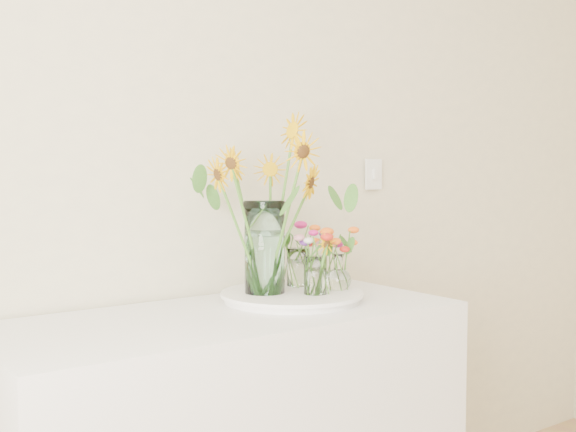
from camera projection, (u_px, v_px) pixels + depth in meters
The scene contains 9 objects.
tray at pixel (292, 297), 2.31m from camera, with size 0.43×0.43×0.03m, color white.
mason_jar at pixel (265, 248), 2.28m from camera, with size 0.13×0.13×0.30m, color #ACE4D6.
sunflower_bouquet at pixel (265, 203), 2.27m from camera, with size 0.62×0.62×0.58m, color #DDA304, non-canonical shape.
small_vase_a at pixel (315, 276), 2.26m from camera, with size 0.07×0.07×0.13m, color white.
wildflower_posy_a at pixel (315, 262), 2.26m from camera, with size 0.18×0.18×0.22m, color orange, non-canonical shape.
small_vase_b at pixel (338, 272), 2.35m from camera, with size 0.08×0.08×0.12m, color white, non-canonical shape.
wildflower_posy_b at pixel (339, 259), 2.35m from camera, with size 0.22×0.22×0.21m, color orange, non-canonical shape.
small_vase_c at pixel (298, 268), 2.43m from camera, with size 0.08×0.08×0.13m, color white.
wildflower_posy_c at pixel (298, 254), 2.42m from camera, with size 0.21×0.21×0.22m, color orange, non-canonical shape.
Camera 1 is at (-1.42, 0.13, 1.33)m, focal length 45.00 mm.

